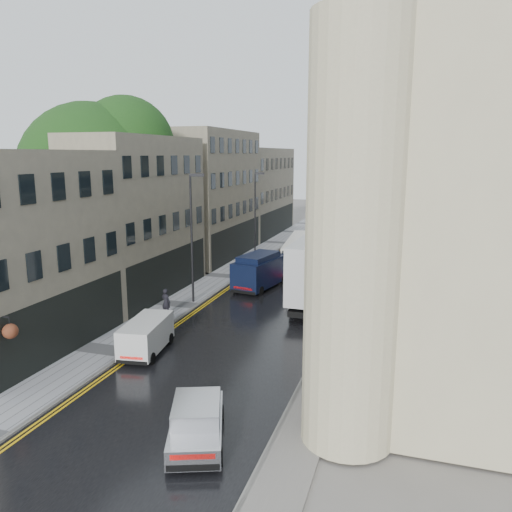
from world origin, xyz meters
The scene contains 16 objects.
road centered at (0.00, 27.50, 0.01)m, with size 9.00×85.00×0.02m, color black.
left_sidewalk centered at (-5.85, 27.50, 0.06)m, with size 2.70×85.00×0.12m, color gray.
right_sidewalk centered at (5.40, 27.50, 0.06)m, with size 1.80×85.00×0.12m, color slate.
old_shop_row centered at (-9.45, 30.00, 6.00)m, with size 4.50×56.00×12.00m, color gray, non-canonical shape.
modern_block centered at (10.30, 26.00, 7.00)m, with size 8.00×40.00×14.00m, color tan, non-canonical shape.
church_spire centered at (0.50, 82.00, 20.00)m, with size 6.40×6.40×40.00m, color #73695B, non-canonical shape.
tree_near centered at (-12.50, 20.00, 6.95)m, with size 10.56×10.56×13.89m, color black, non-canonical shape.
tree_far centered at (-12.20, 33.00, 6.23)m, with size 9.24×9.24×12.46m, color black, non-canonical shape.
cream_bus centered at (-1.14, 29.63, 1.35)m, with size 2.22×9.77×2.67m, color silver, non-canonical shape.
white_lorry centered at (1.86, 19.82, 2.29)m, with size 2.60×8.65×4.54m, color silver, non-canonical shape.
silver_hatchback centered at (1.74, 3.24, 0.77)m, with size 1.76×4.01×1.51m, color #B5B5BA, non-canonical shape.
white_van centered at (-4.30, 10.02, 0.89)m, with size 1.64×3.83×1.73m, color silver, non-canonical shape.
navy_van centered at (-3.23, 23.51, 1.39)m, with size 2.15×5.38×2.74m, color black, non-canonical shape.
pedestrian centered at (-5.42, 16.79, 0.98)m, with size 0.62×0.41×1.71m, color black.
lamp_post_near centered at (-5.09, 20.03, 4.38)m, with size 0.96×0.21×8.52m, color black, non-canonical shape.
lamp_post_far centered at (-5.47, 35.05, 4.16)m, with size 0.91×0.20×8.09m, color black, non-canonical shape.
Camera 1 is at (8.76, -9.64, 9.90)m, focal length 35.00 mm.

